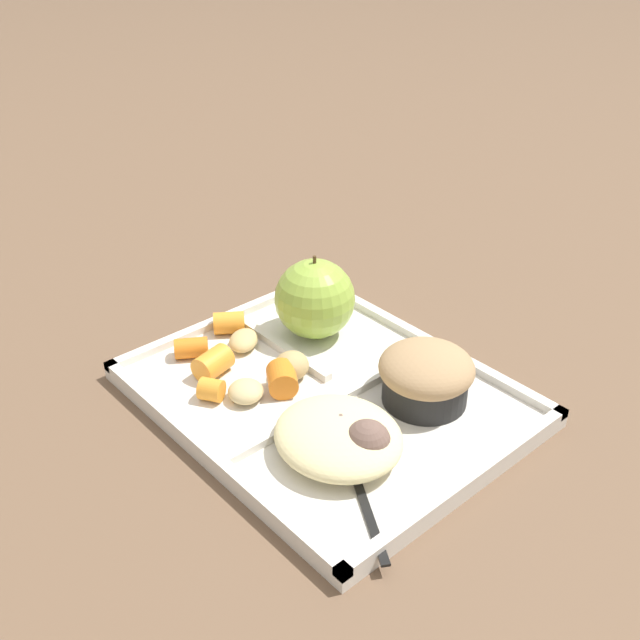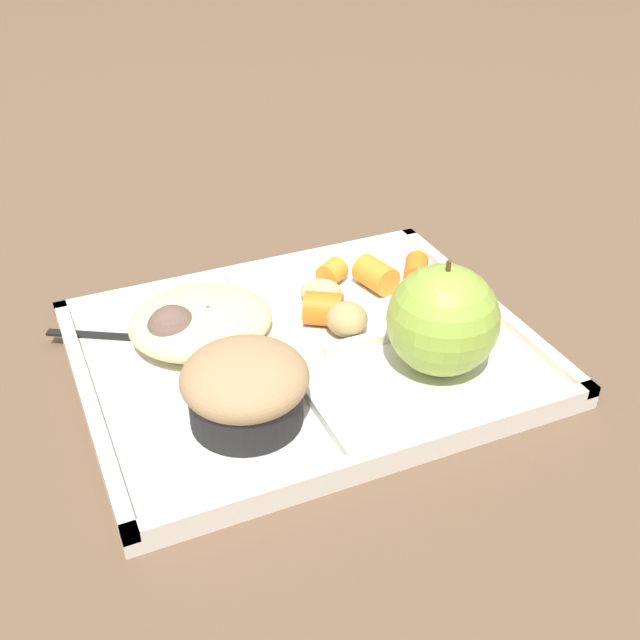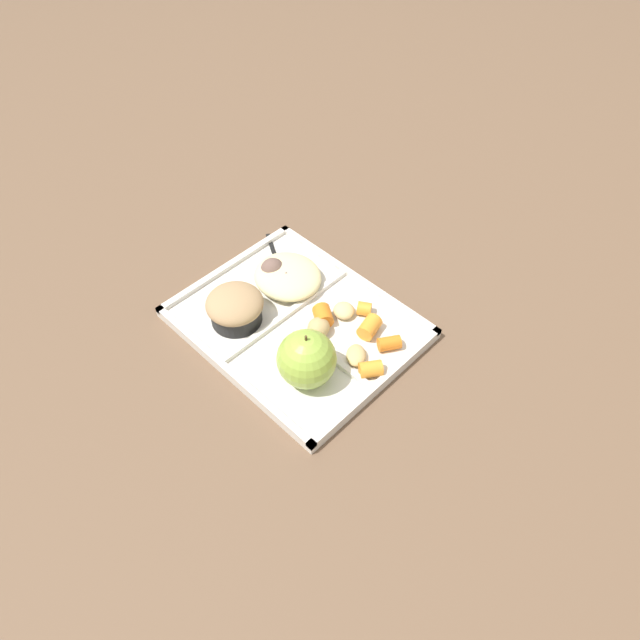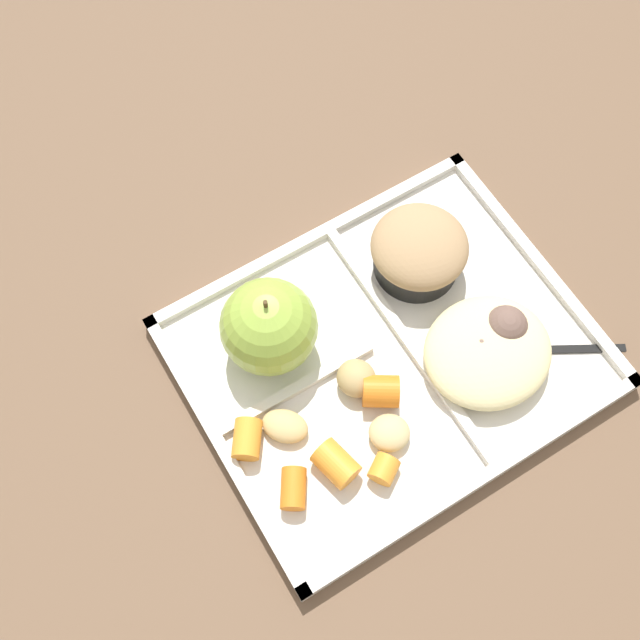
% 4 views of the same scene
% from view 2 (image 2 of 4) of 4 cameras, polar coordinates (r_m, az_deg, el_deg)
% --- Properties ---
extents(ground, '(6.00, 6.00, 0.00)m').
position_cam_2_polar(ground, '(0.62, -1.06, -3.01)').
color(ground, brown).
extents(lunch_tray, '(0.34, 0.27, 0.02)m').
position_cam_2_polar(lunch_tray, '(0.61, -1.02, -2.52)').
color(lunch_tray, silver).
rests_on(lunch_tray, ground).
extents(green_apple, '(0.08, 0.08, 0.09)m').
position_cam_2_polar(green_apple, '(0.58, 8.90, -0.01)').
color(green_apple, '#93B742').
rests_on(green_apple, lunch_tray).
extents(bran_muffin, '(0.09, 0.09, 0.05)m').
position_cam_2_polar(bran_muffin, '(0.53, -5.44, -4.88)').
color(bran_muffin, black).
rests_on(bran_muffin, lunch_tray).
extents(carrot_slice_back, '(0.04, 0.04, 0.02)m').
position_cam_2_polar(carrot_slice_back, '(0.67, 10.18, 1.83)').
color(carrot_slice_back, orange).
rests_on(carrot_slice_back, lunch_tray).
extents(carrot_slice_center, '(0.03, 0.04, 0.02)m').
position_cam_2_polar(carrot_slice_center, '(0.70, 6.97, 3.66)').
color(carrot_slice_center, orange).
rests_on(carrot_slice_center, lunch_tray).
extents(carrot_slice_near_corner, '(0.03, 0.04, 0.03)m').
position_cam_2_polar(carrot_slice_near_corner, '(0.68, 4.07, 3.26)').
color(carrot_slice_near_corner, orange).
rests_on(carrot_slice_near_corner, lunch_tray).
extents(carrot_slice_large, '(0.03, 0.03, 0.02)m').
position_cam_2_polar(carrot_slice_large, '(0.69, 0.87, 3.47)').
color(carrot_slice_large, orange).
rests_on(carrot_slice_large, lunch_tray).
extents(carrot_slice_diagonal, '(0.04, 0.04, 0.03)m').
position_cam_2_polar(carrot_slice_diagonal, '(0.63, 0.24, 0.81)').
color(carrot_slice_diagonal, orange).
rests_on(carrot_slice_diagonal, lunch_tray).
extents(potato_chunk_golden, '(0.05, 0.05, 0.02)m').
position_cam_2_polar(potato_chunk_golden, '(0.67, 0.07, 2.08)').
color(potato_chunk_golden, tan).
rests_on(potato_chunk_golden, lunch_tray).
extents(potato_chunk_wedge, '(0.04, 0.04, 0.03)m').
position_cam_2_polar(potato_chunk_wedge, '(0.62, 1.95, 0.07)').
color(potato_chunk_wedge, tan).
rests_on(potato_chunk_wedge, lunch_tray).
extents(potato_chunk_corner, '(0.05, 0.05, 0.02)m').
position_cam_2_polar(potato_chunk_corner, '(0.66, 7.50, 1.22)').
color(potato_chunk_corner, tan).
rests_on(potato_chunk_corner, lunch_tray).
extents(egg_noodle_pile, '(0.11, 0.10, 0.03)m').
position_cam_2_polar(egg_noodle_pile, '(0.62, -8.63, -0.08)').
color(egg_noodle_pile, beige).
rests_on(egg_noodle_pile, lunch_tray).
extents(meatball_side, '(0.03, 0.03, 0.03)m').
position_cam_2_polar(meatball_side, '(0.62, -9.17, -0.08)').
color(meatball_side, brown).
rests_on(meatball_side, lunch_tray).
extents(meatball_back, '(0.03, 0.03, 0.03)m').
position_cam_2_polar(meatball_back, '(0.62, -10.13, -0.71)').
color(meatball_back, '#755B4C').
rests_on(meatball_back, lunch_tray).
extents(meatball_front, '(0.03, 0.03, 0.03)m').
position_cam_2_polar(meatball_front, '(0.62, -8.07, -0.29)').
color(meatball_front, '#755B4C').
rests_on(meatball_front, lunch_tray).
extents(meatball_center, '(0.04, 0.04, 0.04)m').
position_cam_2_polar(meatball_center, '(0.61, -10.62, -0.76)').
color(meatball_center, brown).
rests_on(meatball_center, lunch_tray).
extents(plastic_fork, '(0.14, 0.09, 0.00)m').
position_cam_2_polar(plastic_fork, '(0.63, -11.42, -1.39)').
color(plastic_fork, black).
rests_on(plastic_fork, lunch_tray).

